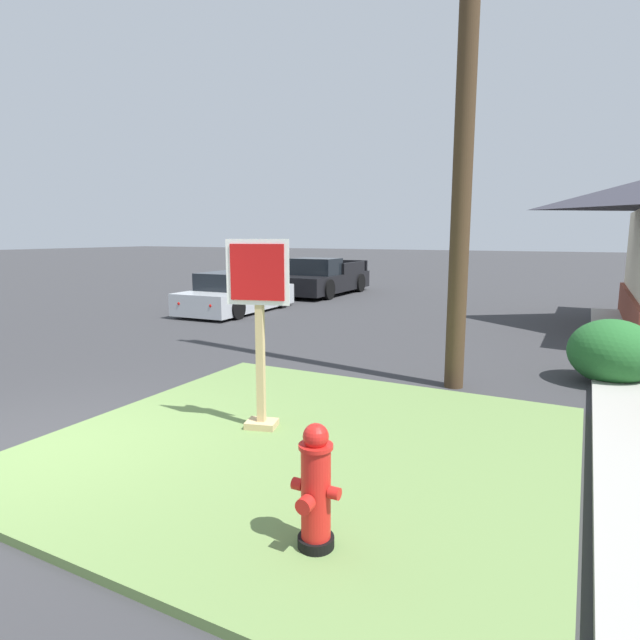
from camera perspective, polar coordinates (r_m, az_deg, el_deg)
ground_plane at (r=6.69m, az=-28.60°, el=-12.64°), size 160.00×160.00×0.00m
grass_corner_patch at (r=6.01m, az=-1.62°, el=-13.52°), size 5.55×5.36×0.08m
fire_hydrant at (r=3.99m, az=-0.49°, el=-18.13°), size 0.38×0.34×0.96m
stop_sign at (r=6.11m, az=-6.65°, el=-1.89°), size 0.73×0.36×2.25m
manhole_cover at (r=7.77m, az=-12.66°, el=-8.63°), size 0.70×0.70×0.02m
parked_sedan_silver at (r=16.37m, az=-9.20°, el=2.78°), size 2.06×4.29×1.25m
pickup_truck_black at (r=20.91m, az=0.37°, el=4.50°), size 2.08×5.06×1.48m
utility_pole at (r=8.68m, az=16.00°, el=27.96°), size 1.41×0.29×10.05m
shrub_by_curb at (r=9.56m, az=29.41°, el=-3.05°), size 1.33×1.33×1.05m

